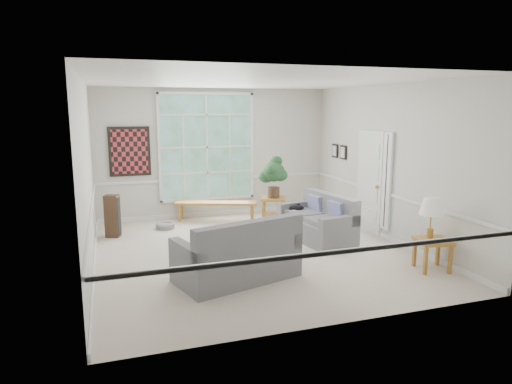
# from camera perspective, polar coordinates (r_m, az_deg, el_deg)

# --- Properties ---
(floor) EXTENTS (5.50, 6.00, 0.01)m
(floor) POSITION_cam_1_polar(r_m,az_deg,el_deg) (8.32, -0.22, -7.44)
(floor) COLOR beige
(floor) RESTS_ON ground
(ceiling) EXTENTS (5.50, 6.00, 0.02)m
(ceiling) POSITION_cam_1_polar(r_m,az_deg,el_deg) (7.93, -0.24, 13.70)
(ceiling) COLOR white
(ceiling) RESTS_ON ground
(wall_back) EXTENTS (5.50, 0.02, 3.00)m
(wall_back) POSITION_cam_1_polar(r_m,az_deg,el_deg) (10.86, -5.16, 4.87)
(wall_back) COLOR silver
(wall_back) RESTS_ON ground
(wall_front) EXTENTS (5.50, 0.02, 3.00)m
(wall_front) POSITION_cam_1_polar(r_m,az_deg,el_deg) (5.26, 9.95, -1.28)
(wall_front) COLOR silver
(wall_front) RESTS_ON ground
(wall_left) EXTENTS (0.02, 6.00, 3.00)m
(wall_left) POSITION_cam_1_polar(r_m,az_deg,el_deg) (7.61, -20.35, 1.84)
(wall_left) COLOR silver
(wall_left) RESTS_ON ground
(wall_right) EXTENTS (0.02, 6.00, 3.00)m
(wall_right) POSITION_cam_1_polar(r_m,az_deg,el_deg) (9.21, 16.29, 3.48)
(wall_right) COLOR silver
(wall_right) RESTS_ON ground
(window_back) EXTENTS (2.30, 0.08, 2.40)m
(window_back) POSITION_cam_1_polar(r_m,az_deg,el_deg) (10.76, -6.16, 5.60)
(window_back) COLOR white
(window_back) RESTS_ON wall_back
(entry_door) EXTENTS (0.08, 0.90, 2.10)m
(entry_door) POSITION_cam_1_polar(r_m,az_deg,el_deg) (9.74, 13.98, 1.29)
(entry_door) COLOR white
(entry_door) RESTS_ON floor
(door_sidelight) EXTENTS (0.08, 0.26, 1.90)m
(door_sidelight) POSITION_cam_1_polar(r_m,az_deg,el_deg) (9.21, 16.08, 1.29)
(door_sidelight) COLOR white
(door_sidelight) RESTS_ON wall_right
(wall_art) EXTENTS (0.90, 0.06, 1.10)m
(wall_art) POSITION_cam_1_polar(r_m,az_deg,el_deg) (10.53, -15.52, 4.90)
(wall_art) COLOR maroon
(wall_art) RESTS_ON wall_back
(wall_frame_near) EXTENTS (0.04, 0.26, 0.32)m
(wall_frame_near) POSITION_cam_1_polar(r_m,az_deg,el_deg) (10.66, 10.81, 4.89)
(wall_frame_near) COLOR black
(wall_frame_near) RESTS_ON wall_right
(wall_frame_far) EXTENTS (0.04, 0.26, 0.32)m
(wall_frame_far) POSITION_cam_1_polar(r_m,az_deg,el_deg) (11.01, 9.80, 5.10)
(wall_frame_far) COLOR black
(wall_frame_far) RESTS_ON wall_right
(loveseat_right) EXTENTS (1.09, 1.74, 0.88)m
(loveseat_right) POSITION_cam_1_polar(r_m,az_deg,el_deg) (9.02, 7.55, -3.17)
(loveseat_right) COLOR slate
(loveseat_right) RESTS_ON floor
(loveseat_front) EXTENTS (1.98, 1.39, 0.97)m
(loveseat_front) POSITION_cam_1_polar(r_m,az_deg,el_deg) (6.90, -2.44, -6.99)
(loveseat_front) COLOR slate
(loveseat_front) RESTS_ON floor
(coffee_table) EXTENTS (1.13, 0.85, 0.37)m
(coffee_table) POSITION_cam_1_polar(r_m,az_deg,el_deg) (8.70, -0.58, -5.31)
(coffee_table) COLOR #A9722C
(coffee_table) RESTS_ON floor
(pewter_bowl) EXTENTS (0.34, 0.34, 0.08)m
(pewter_bowl) POSITION_cam_1_polar(r_m,az_deg,el_deg) (8.70, -0.44, -3.78)
(pewter_bowl) COLOR #A1A1A7
(pewter_bowl) RESTS_ON coffee_table
(window_bench) EXTENTS (1.86, 0.98, 0.43)m
(window_bench) POSITION_cam_1_polar(r_m,az_deg,el_deg) (10.51, -4.99, -2.42)
(window_bench) COLOR #A9722C
(window_bench) RESTS_ON floor
(end_table) EXTENTS (0.71, 0.71, 0.54)m
(end_table) POSITION_cam_1_polar(r_m,az_deg,el_deg) (10.48, 2.17, -2.10)
(end_table) COLOR #A9722C
(end_table) RESTS_ON floor
(houseplant) EXTENTS (0.78, 0.78, 0.95)m
(houseplant) POSITION_cam_1_polar(r_m,az_deg,el_deg) (10.31, 2.21, 1.92)
(houseplant) COLOR #204827
(houseplant) RESTS_ON end_table
(side_table) EXTENTS (0.60, 0.60, 0.51)m
(side_table) POSITION_cam_1_polar(r_m,az_deg,el_deg) (7.85, 21.15, -7.29)
(side_table) COLOR #A9722C
(side_table) RESTS_ON floor
(table_lamp) EXTENTS (0.44, 0.44, 0.66)m
(table_lamp) POSITION_cam_1_polar(r_m,az_deg,el_deg) (7.76, 21.03, -3.02)
(table_lamp) COLOR silver
(table_lamp) RESTS_ON side_table
(pet_bed) EXTENTS (0.45, 0.45, 0.12)m
(pet_bed) POSITION_cam_1_polar(r_m,az_deg,el_deg) (10.01, -11.28, -4.15)
(pet_bed) COLOR slate
(pet_bed) RESTS_ON floor
(floor_speaker) EXTENTS (0.32, 0.29, 0.85)m
(floor_speaker) POSITION_cam_1_polar(r_m,az_deg,el_deg) (9.56, -17.51, -2.89)
(floor_speaker) COLOR #3C281A
(floor_speaker) RESTS_ON floor
(cat) EXTENTS (0.38, 0.33, 0.15)m
(cat) POSITION_cam_1_polar(r_m,az_deg,el_deg) (9.41, 5.09, -2.00)
(cat) COLOR black
(cat) RESTS_ON loveseat_right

